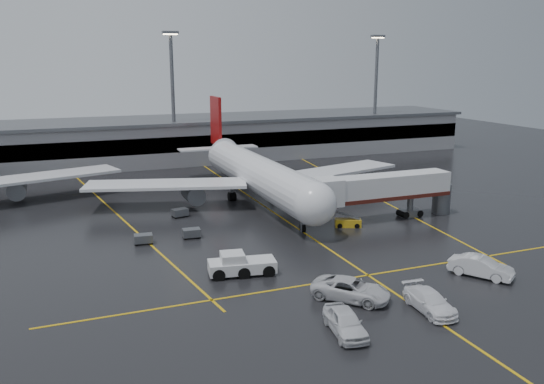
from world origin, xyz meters
name	(u,v)px	position (x,y,z in m)	size (l,w,h in m)	color
ground	(281,217)	(0.00, 0.00, 0.00)	(220.00, 220.00, 0.00)	black
apron_line_centre	(281,217)	(0.00, 0.00, 0.01)	(0.25, 90.00, 0.02)	gold
apron_line_stop	(368,275)	(0.00, -22.00, 0.01)	(60.00, 0.25, 0.02)	gold
apron_line_left	(116,213)	(-20.00, 10.00, 0.01)	(0.25, 70.00, 0.02)	gold
apron_line_right	(361,190)	(18.00, 10.00, 0.01)	(0.25, 70.00, 0.02)	gold
terminal	(193,138)	(0.00, 47.93, 4.32)	(122.00, 19.00, 8.60)	gray
light_mast_mid	(173,91)	(-5.00, 42.00, 14.47)	(3.00, 1.20, 25.45)	#595B60
light_mast_right	(376,87)	(40.00, 42.00, 14.47)	(3.00, 1.20, 25.45)	#595B60
main_airliner	(255,172)	(0.00, 9.70, 4.21)	(48.80, 45.60, 14.10)	silver
jet_bridge	(384,190)	(11.87, -6.00, 3.93)	(19.90, 3.40, 6.05)	silver
pushback_tractor	(240,265)	(-11.33, -17.22, 0.91)	(6.75, 3.69, 2.29)	silver
belt_loader	(348,223)	(6.12, -7.11, 0.50)	(3.44, 2.49, 2.01)	gold
service_van_a	(351,289)	(-4.32, -26.29, 0.94)	(3.12, 6.76, 1.88)	silver
service_van_b	(430,301)	(0.61, -30.62, 0.84)	(2.35, 5.78, 1.68)	white
service_van_c	(481,267)	(9.81, -26.20, 0.97)	(2.06, 5.91, 1.95)	silver
service_van_d	(345,322)	(-7.74, -31.47, 0.93)	(2.20, 5.46, 1.86)	silver
baggage_cart_a	(191,233)	(-13.02, -4.42, 0.63)	(2.10, 1.46, 1.12)	#595B60
baggage_cart_b	(143,239)	(-18.55, -4.53, 0.63)	(2.13, 1.51, 1.12)	#595B60
baggage_cart_c	(180,212)	(-12.31, 4.90, 0.63)	(2.23, 1.70, 1.12)	#595B60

